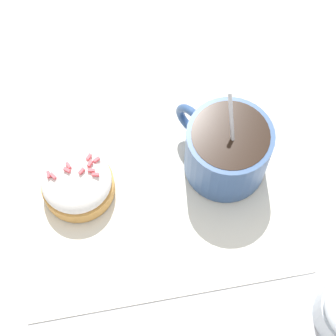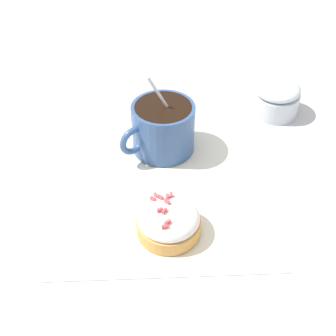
% 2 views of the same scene
% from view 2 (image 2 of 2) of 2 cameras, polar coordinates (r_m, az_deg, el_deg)
% --- Properties ---
extents(ground_plane, '(3.00, 3.00, 0.00)m').
position_cam_2_polar(ground_plane, '(0.62, -0.73, -2.32)').
color(ground_plane, '#B2B2B7').
extents(paper_napkin, '(0.31, 0.29, 0.00)m').
position_cam_2_polar(paper_napkin, '(0.62, -0.73, -2.22)').
color(paper_napkin, white).
rests_on(paper_napkin, ground_plane).
extents(coffee_cup, '(0.09, 0.10, 0.12)m').
position_cam_2_polar(coffee_cup, '(0.66, -0.78, 5.14)').
color(coffee_cup, '#335184').
rests_on(coffee_cup, paper_napkin).
extents(frosted_pastry, '(0.08, 0.08, 0.04)m').
position_cam_2_polar(frosted_pastry, '(0.55, 0.06, -6.42)').
color(frosted_pastry, '#D19347').
rests_on(frosted_pastry, paper_napkin).
extents(sugar_bowl, '(0.07, 0.07, 0.06)m').
position_cam_2_polar(sugar_bowl, '(0.76, 13.05, 8.36)').
color(sugar_bowl, silver).
rests_on(sugar_bowl, ground_plane).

